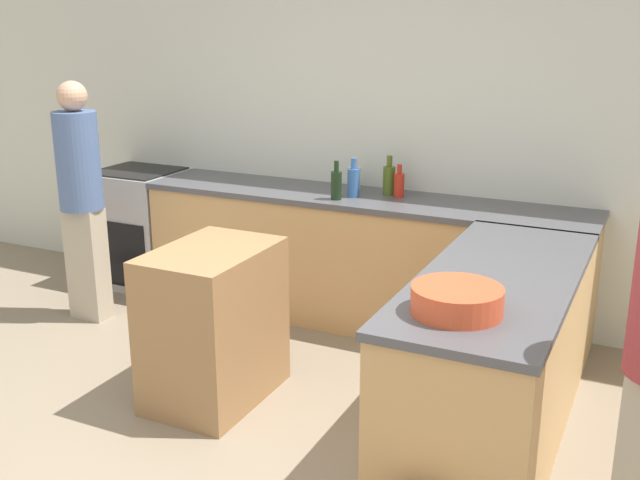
% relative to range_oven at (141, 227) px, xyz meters
% --- Properties ---
extents(ground_plane, '(14.00, 14.00, 0.00)m').
position_rel_range_oven_xyz_m(ground_plane, '(1.88, -2.03, -0.46)').
color(ground_plane, gray).
extents(wall_back, '(8.00, 0.06, 2.70)m').
position_rel_range_oven_xyz_m(wall_back, '(1.88, 0.33, 0.89)').
color(wall_back, silver).
rests_on(wall_back, ground_plane).
extents(counter_back, '(3.10, 0.63, 0.90)m').
position_rel_range_oven_xyz_m(counter_back, '(1.88, 0.00, -0.00)').
color(counter_back, tan).
rests_on(counter_back, ground_plane).
extents(counter_peninsula, '(0.69, 1.82, 0.90)m').
position_rel_range_oven_xyz_m(counter_peninsula, '(3.09, -1.19, -0.00)').
color(counter_peninsula, tan).
rests_on(counter_peninsula, ground_plane).
extents(range_oven, '(0.65, 0.60, 0.91)m').
position_rel_range_oven_xyz_m(range_oven, '(0.00, 0.00, 0.00)').
color(range_oven, '#ADADB2').
rests_on(range_oven, ground_plane).
extents(island_table, '(0.53, 0.77, 0.87)m').
position_rel_range_oven_xyz_m(island_table, '(1.58, -1.36, -0.02)').
color(island_table, '#997047').
rests_on(island_table, ground_plane).
extents(mixing_bowl, '(0.37, 0.37, 0.11)m').
position_rel_range_oven_xyz_m(mixing_bowl, '(3.03, -1.75, 0.50)').
color(mixing_bowl, '#DB512D').
rests_on(mixing_bowl, counter_peninsula).
extents(vinegar_bottle_clear, '(0.09, 0.09, 0.21)m').
position_rel_range_oven_xyz_m(vinegar_bottle_clear, '(1.77, 0.16, 0.53)').
color(vinegar_bottle_clear, silver).
rests_on(vinegar_bottle_clear, counter_back).
extents(wine_bottle_dark, '(0.07, 0.07, 0.26)m').
position_rel_range_oven_xyz_m(wine_bottle_dark, '(1.78, -0.16, 0.55)').
color(wine_bottle_dark, black).
rests_on(wine_bottle_dark, counter_back).
extents(olive_oil_bottle, '(0.08, 0.08, 0.26)m').
position_rel_range_oven_xyz_m(olive_oil_bottle, '(2.04, 0.12, 0.55)').
color(olive_oil_bottle, '#475B1E').
rests_on(olive_oil_bottle, counter_back).
extents(water_bottle_blue, '(0.08, 0.08, 0.26)m').
position_rel_range_oven_xyz_m(water_bottle_blue, '(1.85, -0.04, 0.55)').
color(water_bottle_blue, '#386BB7').
rests_on(water_bottle_blue, counter_back).
extents(hot_sauce_bottle, '(0.07, 0.07, 0.22)m').
position_rel_range_oven_xyz_m(hot_sauce_bottle, '(2.13, 0.07, 0.53)').
color(hot_sauce_bottle, red).
rests_on(hot_sauce_bottle, counter_back).
extents(person_by_range, '(0.29, 0.29, 1.66)m').
position_rel_range_oven_xyz_m(person_by_range, '(0.14, -0.76, 0.46)').
color(person_by_range, '#ADA38E').
rests_on(person_by_range, ground_plane).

